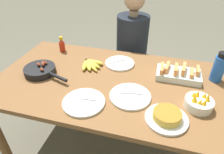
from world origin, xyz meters
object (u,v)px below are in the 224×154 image
Objects in this scene: person_figure at (131,60)px; empty_plate_far_right at (120,63)px; frittata_plate_center at (167,117)px; empty_plate_far_left at (130,96)px; fruit_bowl_mango at (199,103)px; water_bottle at (219,68)px; skillet at (41,70)px; melon_tray at (178,74)px; banana_bunch at (91,64)px; empty_plate_near_front at (84,102)px; hot_sauce_bottle at (62,45)px.

empty_plate_far_right is at bearing -92.35° from person_figure.
frittata_plate_center is at bearing -68.63° from person_figure.
frittata_plate_center is at bearing -30.67° from empty_plate_far_left.
fruit_bowl_mango is 0.37m from water_bottle.
frittata_plate_center is at bearing -123.07° from water_bottle.
fruit_bowl_mango is (1.12, -0.08, 0.01)m from skillet.
empty_plate_far_right is (-0.46, 0.07, -0.03)m from melon_tray.
empty_plate_far_right is (0.22, 0.09, -0.01)m from banana_bunch.
person_figure is at bearing 130.22° from melon_tray.
skillet reaches higher than empty_plate_near_front.
water_bottle is at bearing -34.17° from person_figure.
empty_plate_far_left is 0.42m from empty_plate_far_right.
banana_bunch reaches higher than empty_plate_far_left.
skillet reaches higher than empty_plate_far_right.
person_figure is at bearing 66.18° from banana_bunch.
empty_plate_far_left is (0.38, -0.29, -0.01)m from banana_bunch.
empty_plate_far_right is (-0.16, 0.38, 0.00)m from empty_plate_far_left.
melon_tray is 0.27m from water_bottle.
empty_plate_near_front is (0.44, -0.23, -0.02)m from skillet.
empty_plate_far_left is at bearing -37.79° from banana_bunch.
frittata_plate_center is 0.59m from water_bottle.
fruit_bowl_mango is 0.14× the size of person_figure.
frittata_plate_center is at bearing -35.20° from banana_bunch.
empty_plate_far_left is 1.93× the size of hot_sauce_bottle.
empty_plate_far_right is (0.11, 0.52, 0.00)m from empty_plate_near_front.
melon_tray is at bearing 46.54° from empty_plate_far_left.
water_bottle is at bearing 56.93° from frittata_plate_center.
person_figure reaches higher than skillet.
fruit_bowl_mango reaches higher than melon_tray.
empty_plate_near_front is 0.22× the size of person_figure.
hot_sauce_bottle is at bearing 146.73° from empty_plate_far_left.
hot_sauce_bottle is (-0.45, 0.60, 0.05)m from empty_plate_near_front.
empty_plate_near_front is 0.30m from empty_plate_far_left.
banana_bunch is 0.94m from water_bottle.
empty_plate_near_front is 0.99× the size of empty_plate_far_left.
skillet is 1.45× the size of empty_plate_near_front.
frittata_plate_center is at bearing -32.64° from hot_sauce_bottle.
empty_plate_far_left and empty_plate_far_right have the same top height.
hot_sauce_bottle reaches higher than skillet.
melon_tray is 1.18× the size of empty_plate_near_front.
empty_plate_far_left is 1.22× the size of water_bottle.
melon_tray is 0.46m from empty_plate_far_right.
banana_bunch is 0.38m from skillet.
frittata_plate_center reaches higher than empty_plate_near_front.
empty_plate_far_left is 1.13× the size of empty_plate_far_right.
skillet is 2.31× the size of fruit_bowl_mango.
water_bottle is 0.90m from person_figure.
empty_plate_near_front is 0.99m from person_figure.
fruit_bowl_mango reaches higher than banana_bunch.
empty_plate_far_left is (0.71, -0.10, -0.02)m from skillet.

